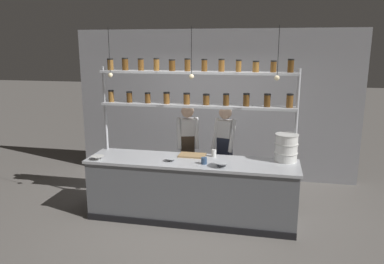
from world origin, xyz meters
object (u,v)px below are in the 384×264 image
(spice_shelf_unit, at_px, (196,91))
(chef_left, at_px, (188,146))
(cutting_board, at_px, (192,155))
(prep_bowl_near_left, at_px, (222,164))
(prep_bowl_center_front, at_px, (98,158))
(container_stack, at_px, (286,148))
(serving_cup_front, at_px, (204,161))
(prep_bowl_center_back, at_px, (171,160))
(chef_center, at_px, (225,148))
(serving_cup_by_board, at_px, (214,153))

(spice_shelf_unit, xyz_separation_m, chef_left, (-0.22, 0.38, -0.97))
(chef_left, relative_size, cutting_board, 4.06)
(chef_left, distance_m, prep_bowl_near_left, 1.14)
(prep_bowl_near_left, relative_size, prep_bowl_center_front, 1.37)
(container_stack, xyz_separation_m, prep_bowl_near_left, (-0.88, -0.44, -0.17))
(spice_shelf_unit, xyz_separation_m, prep_bowl_near_left, (0.47, -0.53, -0.95))
(cutting_board, distance_m, serving_cup_front, 0.43)
(prep_bowl_center_back, bearing_deg, prep_bowl_center_front, -172.51)
(chef_left, xyz_separation_m, chef_center, (0.62, 0.00, -0.00))
(prep_bowl_center_back, bearing_deg, prep_bowl_near_left, -7.20)
(spice_shelf_unit, xyz_separation_m, cutting_board, (-0.04, -0.11, -0.97))
(serving_cup_by_board, bearing_deg, cutting_board, -174.15)
(cutting_board, xyz_separation_m, serving_cup_by_board, (0.33, 0.03, 0.04))
(chef_center, height_order, container_stack, chef_center)
(container_stack, bearing_deg, prep_bowl_center_back, -168.04)
(container_stack, height_order, prep_bowl_near_left, container_stack)
(prep_bowl_center_front, bearing_deg, chef_left, 39.71)
(spice_shelf_unit, distance_m, serving_cup_front, 1.06)
(spice_shelf_unit, distance_m, serving_cup_by_board, 0.97)
(chef_center, distance_m, prep_bowl_center_front, 2.01)
(prep_bowl_center_back, bearing_deg, container_stack, 11.96)
(chef_center, relative_size, serving_cup_by_board, 15.00)
(cutting_board, bearing_deg, chef_center, 48.70)
(spice_shelf_unit, relative_size, cutting_board, 7.50)
(chef_left, relative_size, chef_center, 1.00)
(spice_shelf_unit, bearing_deg, container_stack, -3.66)
(container_stack, distance_m, prep_bowl_center_front, 2.77)
(chef_center, height_order, serving_cup_front, chef_center)
(spice_shelf_unit, height_order, prep_bowl_near_left, spice_shelf_unit)
(spice_shelf_unit, relative_size, serving_cup_front, 31.44)
(prep_bowl_near_left, distance_m, prep_bowl_center_front, 1.84)
(chef_left, bearing_deg, prep_bowl_near_left, -69.93)
(cutting_board, height_order, prep_bowl_center_front, prep_bowl_center_front)
(serving_cup_by_board, bearing_deg, prep_bowl_center_front, -163.34)
(prep_bowl_center_front, bearing_deg, cutting_board, 19.17)
(chef_center, relative_size, prep_bowl_center_back, 9.52)
(prep_bowl_near_left, distance_m, serving_cup_front, 0.27)
(chef_left, xyz_separation_m, serving_cup_front, (0.43, -0.85, 0.04))
(chef_left, relative_size, prep_bowl_near_left, 6.13)
(cutting_board, bearing_deg, serving_cup_front, -55.20)
(container_stack, distance_m, prep_bowl_center_back, 1.68)
(prep_bowl_center_front, relative_size, serving_cup_by_board, 1.78)
(container_stack, bearing_deg, serving_cup_by_board, 179.57)
(spice_shelf_unit, xyz_separation_m, serving_cup_front, (0.21, -0.47, -0.93))
(prep_bowl_center_back, xyz_separation_m, serving_cup_by_board, (0.57, 0.35, 0.03))
(prep_bowl_center_back, relative_size, serving_cup_front, 1.79)
(cutting_board, distance_m, prep_bowl_center_back, 0.40)
(prep_bowl_center_back, bearing_deg, spice_shelf_unit, 56.73)
(prep_bowl_near_left, height_order, serving_cup_front, serving_cup_front)
(chef_center, bearing_deg, serving_cup_front, -89.13)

